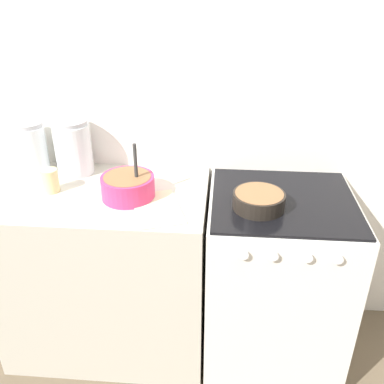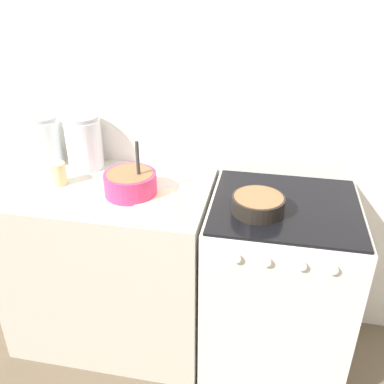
{
  "view_description": "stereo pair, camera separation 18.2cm",
  "coord_description": "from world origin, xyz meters",
  "px_view_note": "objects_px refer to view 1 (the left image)",
  "views": [
    {
      "loc": [
        0.07,
        -1.36,
        1.81
      ],
      "look_at": [
        -0.06,
        0.24,
        0.94
      ],
      "focal_mm": 40.0,
      "sensor_mm": 36.0,
      "label": 1
    },
    {
      "loc": [
        0.25,
        -1.34,
        1.81
      ],
      "look_at": [
        -0.06,
        0.24,
        0.94
      ],
      "focal_mm": 40.0,
      "sensor_mm": 36.0,
      "label": 2
    }
  ],
  "objects_px": {
    "stove": "(274,279)",
    "storage_jar_middle": "(74,151)",
    "tin_can": "(50,181)",
    "mixing_bowl": "(128,185)",
    "baking_pan": "(259,200)",
    "storage_jar_left": "(33,151)"
  },
  "relations": [
    {
      "from": "stove",
      "to": "storage_jar_middle",
      "type": "height_order",
      "value": "storage_jar_middle"
    },
    {
      "from": "tin_can",
      "to": "stove",
      "type": "bearing_deg",
      "value": 0.55
    },
    {
      "from": "stove",
      "to": "storage_jar_middle",
      "type": "relative_size",
      "value": 3.34
    },
    {
      "from": "mixing_bowl",
      "to": "storage_jar_middle",
      "type": "distance_m",
      "value": 0.39
    },
    {
      "from": "mixing_bowl",
      "to": "storage_jar_middle",
      "type": "bearing_deg",
      "value": 143.56
    },
    {
      "from": "mixing_bowl",
      "to": "tin_can",
      "type": "bearing_deg",
      "value": 176.08
    },
    {
      "from": "baking_pan",
      "to": "storage_jar_middle",
      "type": "xyz_separation_m",
      "value": [
        -0.88,
        0.28,
        0.08
      ]
    },
    {
      "from": "mixing_bowl",
      "to": "storage_jar_left",
      "type": "distance_m",
      "value": 0.57
    },
    {
      "from": "storage_jar_left",
      "to": "tin_can",
      "type": "height_order",
      "value": "storage_jar_left"
    },
    {
      "from": "stove",
      "to": "storage_jar_middle",
      "type": "distance_m",
      "value": 1.16
    },
    {
      "from": "storage_jar_middle",
      "to": "tin_can",
      "type": "relative_size",
      "value": 2.48
    },
    {
      "from": "baking_pan",
      "to": "tin_can",
      "type": "xyz_separation_m",
      "value": [
        -0.92,
        0.07,
        0.02
      ]
    },
    {
      "from": "stove",
      "to": "mixing_bowl",
      "type": "relative_size",
      "value": 3.52
    },
    {
      "from": "storage_jar_left",
      "to": "tin_can",
      "type": "distance_m",
      "value": 0.26
    },
    {
      "from": "tin_can",
      "to": "storage_jar_left",
      "type": "bearing_deg",
      "value": 127.55
    },
    {
      "from": "mixing_bowl",
      "to": "storage_jar_middle",
      "type": "relative_size",
      "value": 0.95
    },
    {
      "from": "baking_pan",
      "to": "stove",
      "type": "bearing_deg",
      "value": 35.74
    },
    {
      "from": "mixing_bowl",
      "to": "tin_can",
      "type": "xyz_separation_m",
      "value": [
        -0.36,
        0.02,
        -0.0
      ]
    },
    {
      "from": "stove",
      "to": "storage_jar_left",
      "type": "height_order",
      "value": "storage_jar_left"
    },
    {
      "from": "stove",
      "to": "storage_jar_left",
      "type": "relative_size",
      "value": 3.58
    },
    {
      "from": "stove",
      "to": "storage_jar_left",
      "type": "bearing_deg",
      "value": 170.77
    },
    {
      "from": "baking_pan",
      "to": "storage_jar_middle",
      "type": "relative_size",
      "value": 0.82
    }
  ]
}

